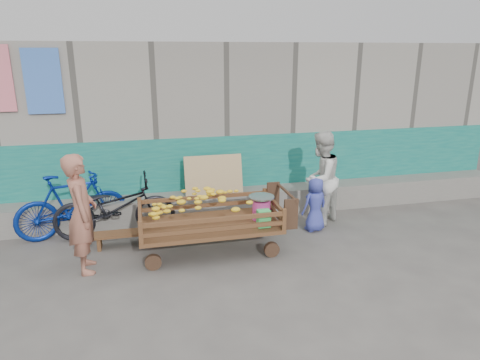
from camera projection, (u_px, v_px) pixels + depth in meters
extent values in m
plane|color=#504D49|center=(222.00, 284.00, 5.45)|extent=(80.00, 80.00, 0.00)
cube|color=gray|center=(183.00, 119.00, 8.84)|extent=(12.00, 3.00, 3.00)
cube|color=#0F6966|center=(194.00, 176.00, 7.65)|extent=(12.00, 0.03, 1.40)
cube|color=slate|center=(196.00, 206.00, 7.57)|extent=(12.00, 0.50, 0.45)
cube|color=tan|center=(214.00, 175.00, 7.35)|extent=(1.00, 0.19, 0.68)
cube|color=#4475D4|center=(43.00, 81.00, 6.63)|extent=(0.55, 0.03, 1.00)
cube|color=#51381F|center=(209.00, 225.00, 6.22)|extent=(2.01, 1.01, 0.06)
cylinder|color=#362217|center=(153.00, 262.00, 5.78)|extent=(0.22, 0.07, 0.22)
cube|color=#51381F|center=(141.00, 233.00, 5.51)|extent=(0.06, 0.06, 0.31)
cylinder|color=#362217|center=(151.00, 240.00, 6.46)|extent=(0.22, 0.07, 0.22)
cube|color=#51381F|center=(140.00, 208.00, 6.39)|extent=(0.06, 0.06, 0.31)
cylinder|color=#362217|center=(272.00, 249.00, 6.15)|extent=(0.22, 0.07, 0.22)
cube|color=#51381F|center=(284.00, 219.00, 5.94)|extent=(0.06, 0.06, 0.31)
cylinder|color=#362217|center=(258.00, 230.00, 6.84)|extent=(0.22, 0.07, 0.22)
cube|color=#51381F|center=(265.00, 198.00, 6.82)|extent=(0.06, 0.06, 0.31)
cube|color=#51381F|center=(215.00, 229.00, 5.74)|extent=(1.95, 0.04, 0.06)
cube|color=#51381F|center=(215.00, 220.00, 5.70)|extent=(1.95, 0.04, 0.06)
cube|color=#51381F|center=(204.00, 205.00, 6.62)|extent=(1.95, 0.04, 0.06)
cube|color=#51381F|center=(204.00, 197.00, 6.58)|extent=(1.95, 0.04, 0.06)
cube|color=#51381F|center=(140.00, 222.00, 5.96)|extent=(0.04, 0.94, 0.06)
cube|color=#51381F|center=(140.00, 213.00, 5.92)|extent=(0.04, 0.94, 0.06)
cube|color=#51381F|center=(273.00, 211.00, 6.39)|extent=(0.04, 0.94, 0.06)
cube|color=#51381F|center=(274.00, 202.00, 6.35)|extent=(0.04, 0.94, 0.06)
cylinder|color=#362217|center=(287.00, 192.00, 6.36)|extent=(0.04, 0.89, 0.04)
cube|color=#362217|center=(273.00, 196.00, 6.78)|extent=(0.20, 0.04, 0.45)
cube|color=#362217|center=(291.00, 214.00, 6.01)|extent=(0.20, 0.04, 0.45)
ellipsoid|color=yellow|center=(201.00, 208.00, 6.11)|extent=(1.45, 0.78, 0.49)
cylinder|color=#E343A2|center=(261.00, 210.00, 6.34)|extent=(0.27, 0.27, 0.29)
cylinder|color=silver|center=(261.00, 200.00, 6.30)|extent=(0.03, 0.03, 0.07)
cylinder|color=silver|center=(261.00, 197.00, 6.28)|extent=(0.38, 0.38, 0.02)
cube|color=#3FD666|center=(264.00, 218.00, 6.04)|extent=(0.18, 0.13, 0.25)
cube|color=#51381F|center=(123.00, 233.00, 6.46)|extent=(0.89, 0.27, 0.04)
cube|color=#51381F|center=(100.00, 243.00, 6.42)|extent=(0.05, 0.25, 0.18)
cube|color=#51381F|center=(148.00, 238.00, 6.58)|extent=(0.05, 0.25, 0.18)
imported|color=#A3634F|center=(82.00, 214.00, 5.59)|extent=(0.45, 0.63, 1.62)
imported|color=silver|center=(320.00, 179.00, 7.16)|extent=(0.99, 0.95, 1.60)
imported|color=#3A44A7|center=(315.00, 204.00, 6.97)|extent=(0.50, 0.38, 0.90)
imported|color=black|center=(115.00, 207.00, 6.73)|extent=(1.89, 0.73, 0.98)
imported|color=navy|center=(72.00, 205.00, 6.76)|extent=(1.79, 0.96, 1.04)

